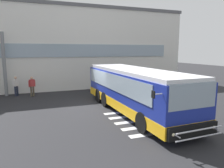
# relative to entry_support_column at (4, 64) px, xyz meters

# --- Properties ---
(ground_plane) EXTENTS (80.00, 90.00, 0.02)m
(ground_plane) POSITION_rel_entry_support_column_xyz_m (6.34, -5.40, -2.67)
(ground_plane) COLOR #232326
(ground_plane) RESTS_ON ground
(bay_paint_stripes) EXTENTS (4.40, 3.96, 0.01)m
(bay_paint_stripes) POSITION_rel_entry_support_column_xyz_m (8.34, -9.60, -2.65)
(bay_paint_stripes) COLOR silver
(bay_paint_stripes) RESTS_ON ground
(terminal_building) EXTENTS (24.76, 13.80, 8.14)m
(terminal_building) POSITION_rel_entry_support_column_xyz_m (5.65, 6.25, 1.41)
(terminal_building) COLOR silver
(terminal_building) RESTS_ON ground
(entry_support_column) EXTENTS (0.28, 0.28, 5.32)m
(entry_support_column) POSITION_rel_entry_support_column_xyz_m (0.00, 0.00, 0.00)
(entry_support_column) COLOR slate
(entry_support_column) RESTS_ON ground
(bus_main_foreground) EXTENTS (3.02, 10.62, 2.70)m
(bus_main_foreground) POSITION_rel_entry_support_column_xyz_m (8.01, -7.94, -1.32)
(bus_main_foreground) COLOR navy
(bus_main_foreground) RESTS_ON ground
(passenger_near_column) EXTENTS (0.46, 0.43, 1.68)m
(passenger_near_column) POSITION_rel_entry_support_column_xyz_m (0.80, -0.39, -1.73)
(passenger_near_column) COLOR #1E2338
(passenger_near_column) RESTS_ON ground
(passenger_by_doorway) EXTENTS (0.53, 0.37, 1.68)m
(passenger_by_doorway) POSITION_rel_entry_support_column_xyz_m (2.07, -0.96, -1.73)
(passenger_by_doorway) COLOR #4C4233
(passenger_by_doorway) RESTS_ON ground
(safety_bollard_yellow) EXTENTS (0.18, 0.18, 0.90)m
(safety_bollard_yellow) POSITION_rel_entry_support_column_xyz_m (8.43, -1.80, -2.21)
(safety_bollard_yellow) COLOR yellow
(safety_bollard_yellow) RESTS_ON ground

